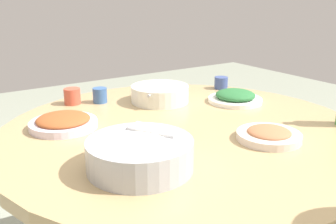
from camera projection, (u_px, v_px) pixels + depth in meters
The scene contains 9 objects.
round_dining_table at pixel (183, 149), 1.36m from camera, with size 1.28×1.28×0.77m.
rice_bowl at pixel (140, 154), 1.01m from camera, with size 0.29×0.29×0.09m.
soup_bowl at pixel (160, 94), 1.63m from camera, with size 0.25×0.25×0.07m.
dish_tofu_braise at pixel (269, 135), 1.22m from camera, with size 0.21×0.21×0.04m.
dish_stirfry at pixel (63, 122), 1.32m from camera, with size 0.23×0.23×0.05m.
dish_greens at pixel (235, 97), 1.63m from camera, with size 0.23×0.23×0.05m.
tea_cup_near at pixel (100, 95), 1.62m from camera, with size 0.06×0.06×0.06m, color #385E99.
tea_cup_far at pixel (221, 83), 1.85m from camera, with size 0.06×0.06×0.06m, color #3A4E8F.
tea_cup_side at pixel (72, 96), 1.60m from camera, with size 0.07×0.07×0.07m, color #C8503A.
Camera 1 is at (0.74, 1.01, 1.23)m, focal length 40.60 mm.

